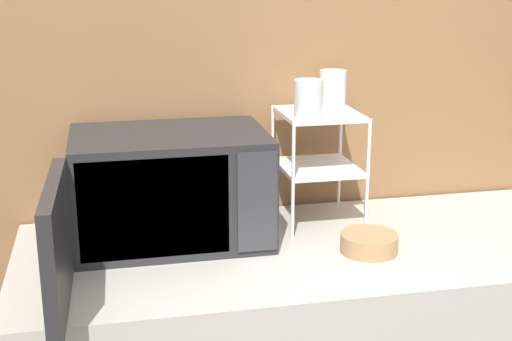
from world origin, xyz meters
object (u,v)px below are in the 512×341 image
object	(u,v)px
microwave	(165,190)
bowl	(369,243)
dish_rack	(319,143)
glass_front_left	(308,99)
glass_back_right	(333,88)

from	to	relation	value
microwave	bowl	bearing A→B (deg)	-19.39
microwave	dish_rack	bearing A→B (deg)	9.53
microwave	glass_front_left	xyz separation A→B (m)	(0.40, -0.00, 0.24)
dish_rack	microwave	bearing A→B (deg)	-170.47
microwave	glass_back_right	bearing A→B (deg)	16.42
dish_rack	bowl	distance (m)	0.35
glass_front_left	glass_back_right	xyz separation A→B (m)	(0.12, 0.16, 0.00)
microwave	glass_back_right	distance (m)	0.60
microwave	glass_back_right	world-z (taller)	glass_back_right
glass_back_right	dish_rack	bearing A→B (deg)	-129.64
dish_rack	bowl	world-z (taller)	dish_rack
glass_front_left	bowl	distance (m)	0.43
glass_front_left	glass_back_right	bearing A→B (deg)	52.17
dish_rack	glass_back_right	distance (m)	0.18
glass_front_left	dish_rack	bearing A→B (deg)	54.02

